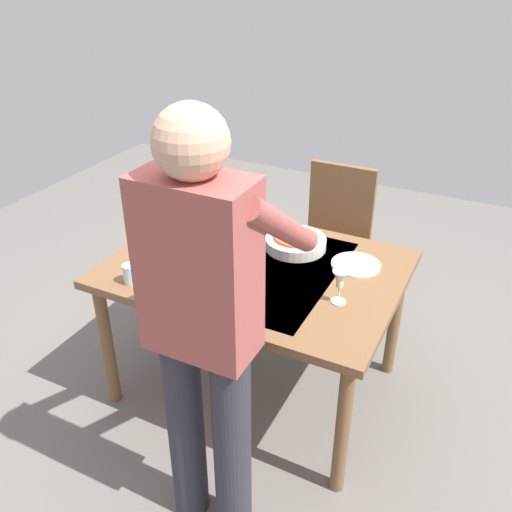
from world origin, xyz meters
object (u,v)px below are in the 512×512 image
water_cup_near_left (209,204)px  water_cup_near_right (131,274)px  dining_table (256,279)px  side_bowl_salad (188,219)px  person_server (205,322)px  dinner_plate_near (356,265)px  wine_glass_left (340,281)px  chair_near (334,232)px  wine_bottle (243,292)px  serving_bowl_pasta (296,242)px

water_cup_near_left → water_cup_near_right: water_cup_near_right is taller
dining_table → side_bowl_salad: side_bowl_salad is taller
side_bowl_salad → water_cup_near_left: bearing=-93.0°
person_server → dinner_plate_near: 1.01m
wine_glass_left → water_cup_near_left: size_ratio=1.73×
dining_table → chair_near: 0.89m
wine_bottle → dining_table: bearing=-70.9°
wine_glass_left → serving_bowl_pasta: size_ratio=0.50×
chair_near → water_cup_near_left: chair_near is taller
dining_table → water_cup_near_right: bearing=41.7°
water_cup_near_right → side_bowl_salad: size_ratio=0.50×
chair_near → side_bowl_salad: (0.60, 0.66, 0.24)m
person_server → dining_table: bearing=-76.0°
wine_glass_left → side_bowl_salad: bearing=-19.1°
serving_bowl_pasta → side_bowl_salad: (0.61, 0.02, 0.00)m
water_cup_near_left → water_cup_near_right: 0.80m
water_cup_near_right → dinner_plate_near: 1.03m
person_server → water_cup_near_left: 1.37m
water_cup_near_left → dinner_plate_near: (-0.92, 0.21, -0.04)m
wine_glass_left → side_bowl_salad: 1.01m
water_cup_near_right → chair_near: bearing=-112.5°
water_cup_near_left → water_cup_near_right: (-0.07, 0.80, 0.00)m
person_server → water_cup_near_left: size_ratio=19.35×
chair_near → water_cup_near_left: size_ratio=10.43×
dining_table → water_cup_near_left: 0.66m
chair_near → water_cup_near_right: chair_near is taller
water_cup_near_left → dinner_plate_near: 0.94m
wine_glass_left → water_cup_near_left: 1.09m
chair_near → dining_table: bearing=84.0°
wine_bottle → wine_glass_left: bearing=-140.4°
chair_near → wine_bottle: 1.29m
serving_bowl_pasta → dinner_plate_near: 0.32m
dining_table → water_cup_near_left: bearing=-39.6°
chair_near → person_server: size_ratio=0.54×
dining_table → water_cup_near_left: (0.50, -0.41, 0.12)m
wine_glass_left → side_bowl_salad: wine_glass_left is taller
person_server → wine_glass_left: bearing=-112.0°
serving_bowl_pasta → dinner_plate_near: (-0.32, 0.03, -0.03)m
dining_table → water_cup_near_right: water_cup_near_right is taller
wine_bottle → dinner_plate_near: (-0.29, -0.58, -0.10)m
person_server → wine_bottle: (0.06, -0.38, -0.12)m
dining_table → wine_glass_left: wine_glass_left is taller
side_bowl_salad → dinner_plate_near: bearing=179.4°
dinner_plate_near → dining_table: bearing=25.9°
chair_near → serving_bowl_pasta: 0.68m
chair_near → wine_glass_left: (-0.35, 0.99, 0.31)m
chair_near → water_cup_near_left: bearing=37.7°
side_bowl_salad → water_cup_near_right: bearing=98.0°
side_bowl_salad → person_server: bearing=125.9°
dining_table → wine_glass_left: 0.49m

